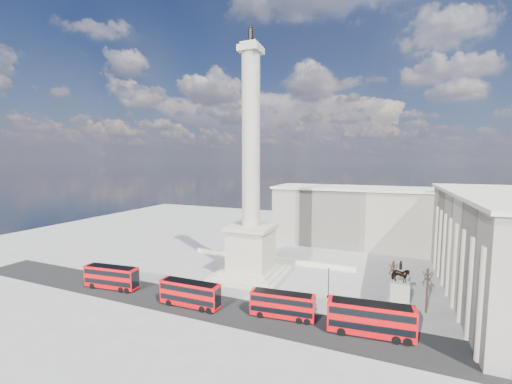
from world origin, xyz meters
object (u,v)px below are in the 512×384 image
object	(u,v)px
red_bus_a	(112,277)
red_bus_b	(190,293)
red_bus_d	(371,319)
red_bus_c	(283,305)
pedestrian_crossing	(263,286)
nelsons_column	(251,215)
pedestrian_walking	(315,307)
victorian_lamp	(329,279)
equestrian_statue	(400,290)
pedestrian_standing	(394,313)

from	to	relation	value
red_bus_a	red_bus_b	xyz separation A→B (m)	(17.87, -0.59, -0.04)
red_bus_b	red_bus_d	xyz separation A→B (m)	(27.81, 2.04, 0.21)
red_bus_a	red_bus_c	size ratio (longest dim) A/B	1.08
red_bus_c	pedestrian_crossing	xyz separation A→B (m)	(-6.43, 8.47, -1.29)
red_bus_b	nelsons_column	bearing A→B (deg)	75.34
pedestrian_walking	pedestrian_crossing	distance (m)	11.79
nelsons_column	pedestrian_walking	world-z (taller)	nelsons_column
red_bus_a	victorian_lamp	world-z (taller)	victorian_lamp
victorian_lamp	red_bus_c	bearing A→B (deg)	-118.38
nelsons_column	red_bus_a	world-z (taller)	nelsons_column
red_bus_d	red_bus_a	bearing A→B (deg)	176.53
red_bus_b	red_bus_d	size ratio (longest dim) A/B	0.90
nelsons_column	equestrian_statue	size ratio (longest dim) A/B	6.54
pedestrian_standing	pedestrian_crossing	size ratio (longest dim) A/B	1.20
red_bus_b	equestrian_statue	size ratio (longest dim) A/B	1.37
victorian_lamp	pedestrian_crossing	distance (m)	12.05
red_bus_d	pedestrian_standing	world-z (taller)	red_bus_d
red_bus_c	equestrian_statue	distance (m)	20.09
red_bus_a	pedestrian_walking	distance (m)	37.66
red_bus_b	pedestrian_crossing	xyz separation A→B (m)	(8.77, 10.63, -1.41)
nelsons_column	victorian_lamp	xyz separation A→B (m)	(16.51, -4.25, -9.43)
nelsons_column	red_bus_d	world-z (taller)	nelsons_column
pedestrian_walking	victorian_lamp	bearing A→B (deg)	50.41
red_bus_c	pedestrian_crossing	size ratio (longest dim) A/B	6.22
victorian_lamp	pedestrian_walking	distance (m)	6.85
pedestrian_walking	red_bus_d	bearing A→B (deg)	-53.55
pedestrian_walking	pedestrian_standing	distance (m)	11.75
pedestrian_standing	victorian_lamp	bearing A→B (deg)	-21.61
nelsons_column	red_bus_a	xyz separation A→B (m)	(-21.80, -15.53, -10.67)
nelsons_column	pedestrian_walking	size ratio (longest dim) A/B	26.73
nelsons_column	red_bus_b	distance (m)	19.75
red_bus_a	red_bus_d	world-z (taller)	red_bus_d
red_bus_c	red_bus_d	world-z (taller)	red_bus_d
red_bus_a	pedestrian_standing	size ratio (longest dim) A/B	5.58
red_bus_c	red_bus_b	bearing A→B (deg)	-177.22
nelsons_column	pedestrian_crossing	world-z (taller)	nelsons_column
red_bus_b	red_bus_c	xyz separation A→B (m)	(15.19, 2.16, -0.12)
red_bus_c	victorian_lamp	bearing A→B (deg)	56.30
victorian_lamp	red_bus_d	bearing A→B (deg)	-53.19
red_bus_d	equestrian_statue	bearing A→B (deg)	65.46
pedestrian_crossing	red_bus_d	bearing A→B (deg)	-151.23
victorian_lamp	pedestrian_walking	bearing A→B (deg)	-99.14
red_bus_a	victorian_lamp	distance (m)	39.96
red_bus_b	equestrian_statue	world-z (taller)	equestrian_statue
nelsons_column	victorian_lamp	size ratio (longest dim) A/B	8.41
red_bus_d	pedestrian_walking	bearing A→B (deg)	151.62
red_bus_a	pedestrian_crossing	world-z (taller)	red_bus_a
nelsons_column	pedestrian_standing	distance (m)	30.60
victorian_lamp	pedestrian_standing	distance (m)	11.43
equestrian_statue	pedestrian_standing	world-z (taller)	equestrian_statue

